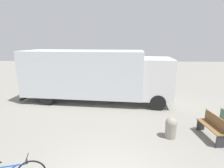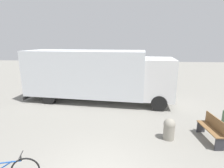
% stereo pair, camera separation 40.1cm
% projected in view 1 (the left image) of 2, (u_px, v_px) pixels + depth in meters
% --- Properties ---
extents(delivery_truck, '(9.41, 3.34, 3.23)m').
position_uv_depth(delivery_truck, '(95.00, 74.00, 11.06)').
color(delivery_truck, silver).
rests_on(delivery_truck, ground).
extents(park_bench, '(0.53, 1.45, 0.96)m').
position_uv_depth(park_bench, '(212.00, 126.00, 6.92)').
color(park_bench, brown).
rests_on(park_bench, ground).
extents(bollard_near_bench, '(0.45, 0.45, 0.86)m').
position_uv_depth(bollard_near_bench, '(171.00, 127.00, 6.98)').
color(bollard_near_bench, gray).
rests_on(bollard_near_bench, ground).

